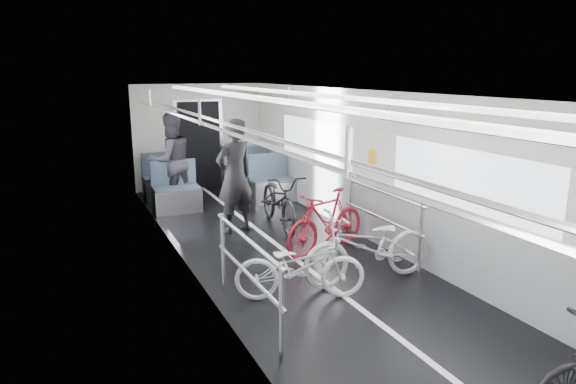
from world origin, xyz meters
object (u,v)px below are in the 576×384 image
Objects in this scene: bike_left_far at (300,266)px; bike_right_mid at (369,246)px; bike_right_far at (326,221)px; bike_aisle at (279,200)px; person_seated at (171,161)px; person_standing at (235,176)px.

bike_right_mid is (1.03, 0.08, 0.08)m from bike_left_far.
bike_right_far is (0.04, 1.23, -0.00)m from bike_right_mid.
bike_aisle is (0.92, 2.77, 0.08)m from bike_left_far.
bike_aisle is 0.99× the size of person_seated.
person_seated is (-1.55, 3.59, 0.47)m from bike_right_far.
bike_aisle is 0.90m from person_standing.
bike_right_mid is 1.16× the size of bike_right_far.
person_standing is 2.13m from person_seated.
person_standing reaches higher than bike_right_far.
bike_aisle is (-0.11, 2.69, 0.01)m from bike_right_mid.
person_seated reaches higher than bike_left_far.
person_seated reaches higher than bike_right_far.
bike_right_mid is at bearing -80.42° from bike_aisle.
bike_right_far is at bearing 179.42° from bike_right_mid.
bike_right_mid is at bearing 93.78° from person_seated.
person_standing is (-0.87, 2.79, 0.48)m from bike_right_mid.
bike_aisle is at bearing 109.70° from person_seated.
person_standing is at bearing 16.02° from bike_left_far.
bike_aisle is at bearing -176.44° from bike_right_mid.
bike_left_far is 2.92m from bike_aisle.
bike_aisle reaches higher than bike_right_far.
bike_left_far is 2.93m from person_standing.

